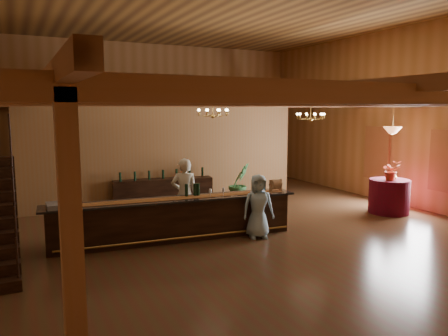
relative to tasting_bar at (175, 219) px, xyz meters
name	(u,v)px	position (x,y,z in m)	size (l,w,h in m)	color
floor	(231,226)	(1.70, 0.48, -0.49)	(14.00, 14.00, 0.00)	#47321B
ceiling	(232,5)	(1.70, 0.48, 5.01)	(14.00, 14.00, 0.00)	#A17132
wall_back	(151,115)	(1.70, 7.48, 2.26)	(12.00, 0.10, 5.50)	#AC7A47
wall_right	(404,117)	(7.70, 0.48, 2.26)	(0.10, 14.00, 5.50)	#AC7A47
beam_grid	(223,100)	(1.70, 0.99, 2.75)	(11.90, 13.90, 0.39)	#945B39
support_posts	(241,167)	(1.70, -0.02, 1.11)	(9.20, 10.20, 3.20)	#945B39
partition_wall	(168,155)	(1.20, 3.98, 1.06)	(9.00, 0.18, 3.10)	brown
window_right_front	(447,161)	(7.65, -1.12, 1.06)	(0.12, 1.05, 1.75)	white
window_right_back	(377,153)	(7.65, 1.48, 1.06)	(0.12, 1.05, 1.75)	white
backroom_boxes	(157,177)	(1.41, 5.98, 0.04)	(4.10, 0.60, 1.10)	#311B0F
tasting_bar	(175,219)	(0.00, 0.00, 0.00)	(5.86, 1.22, 0.98)	#311B0F
beverage_dispenser	(73,192)	(-2.18, 0.23, 0.76)	(0.26, 0.26, 0.60)	silver
glass_rack_tray	(59,205)	(-2.46, 0.16, 0.53)	(0.50, 0.50, 0.10)	gray
raffle_drum	(276,184)	(2.55, -0.26, 0.65)	(0.34, 0.24, 0.30)	#A17340
bar_bottle_0	(186,190)	(0.32, 0.09, 0.63)	(0.07, 0.07, 0.30)	black
bar_bottle_1	(195,190)	(0.53, 0.07, 0.63)	(0.07, 0.07, 0.30)	black
bar_bottle_2	(198,190)	(0.61, 0.06, 0.63)	(0.07, 0.07, 0.30)	black
backbar_shelf	(163,192)	(0.88, 3.55, -0.06)	(3.05, 0.48, 0.86)	#311B0F
round_table	(389,196)	(6.47, -0.22, 0.00)	(1.14, 1.14, 0.98)	#560414
chandelier_left	(213,112)	(1.33, 0.79, 2.43)	(0.80, 0.80, 0.43)	#AD843B
chandelier_right	(311,116)	(4.58, 1.08, 2.31)	(0.80, 0.80, 0.56)	#AD843B
pendant_lamp	(392,130)	(6.47, -0.22, 1.91)	(0.52, 0.52, 0.90)	#AD843B
bartender	(185,195)	(0.49, 0.65, 0.41)	(0.66, 0.43, 1.81)	silver
staff_second	(67,208)	(-2.25, 0.82, 0.32)	(0.79, 0.62, 1.63)	black
guest	(258,206)	(1.81, -0.68, 0.26)	(0.73, 0.48, 1.50)	#94BACA
floor_plant	(239,183)	(3.15, 2.79, 0.17)	(0.73, 0.58, 1.32)	#2F6531
table_flowers	(391,170)	(6.38, -0.32, 0.78)	(0.51, 0.44, 0.57)	#B83C1D
table_vase	(393,174)	(6.52, -0.28, 0.66)	(0.16, 0.16, 0.33)	#AD843B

